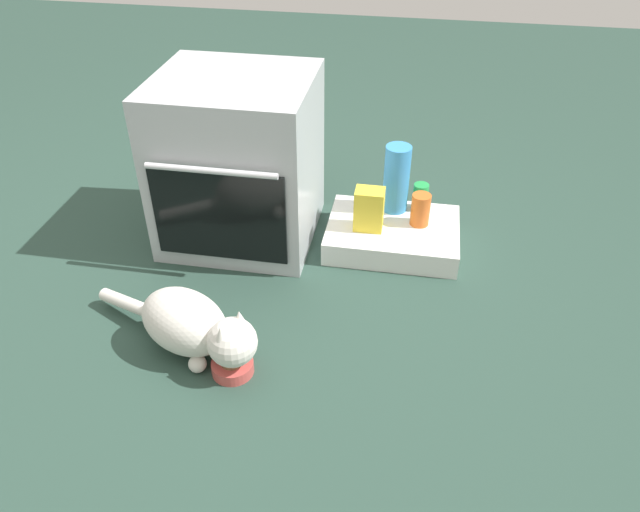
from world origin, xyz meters
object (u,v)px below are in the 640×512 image
at_px(water_bottle, 396,179).
at_px(snack_bag, 369,209).
at_px(cat, 193,326).
at_px(sauce_jar, 420,210).
at_px(soda_can, 420,197).
at_px(pantry_cabinet, 393,234).
at_px(food_bowl, 233,366).
at_px(oven, 238,161).

bearing_deg(water_bottle, snack_bag, -119.50).
distance_m(cat, water_bottle, 1.09).
bearing_deg(cat, sauce_jar, 71.33).
bearing_deg(soda_can, sauce_jar, -87.79).
height_order(cat, soda_can, cat).
relative_size(sauce_jar, snack_bag, 0.78).
bearing_deg(pantry_cabinet, sauce_jar, 13.54).
xyz_separation_m(sauce_jar, water_bottle, (-0.11, 0.10, 0.08)).
height_order(food_bowl, water_bottle, water_bottle).
bearing_deg(water_bottle, soda_can, 10.75).
bearing_deg(oven, sauce_jar, 3.09).
distance_m(oven, cat, 0.79).
relative_size(food_bowl, snack_bag, 0.79).
distance_m(oven, water_bottle, 0.67).
bearing_deg(cat, food_bowl, 0.00).
height_order(soda_can, water_bottle, water_bottle).
relative_size(pantry_cabinet, soda_can, 4.62).
bearing_deg(pantry_cabinet, cat, -128.42).
relative_size(oven, cat, 1.03).
relative_size(food_bowl, sauce_jar, 1.01).
xyz_separation_m(cat, sauce_jar, (0.72, 0.80, 0.05)).
xyz_separation_m(pantry_cabinet, soda_can, (0.10, 0.15, 0.11)).
bearing_deg(snack_bag, sauce_jar, 17.68).
height_order(sauce_jar, water_bottle, water_bottle).
bearing_deg(sauce_jar, food_bowl, -123.57).
relative_size(food_bowl, cat, 0.21).
bearing_deg(food_bowl, sauce_jar, 56.43).
height_order(oven, sauce_jar, oven).
xyz_separation_m(food_bowl, water_bottle, (0.46, 0.97, 0.22)).
xyz_separation_m(food_bowl, soda_can, (0.57, 0.99, 0.13)).
relative_size(cat, sauce_jar, 4.85).
xyz_separation_m(pantry_cabinet, snack_bag, (-0.10, -0.04, 0.14)).
bearing_deg(food_bowl, snack_bag, 65.49).
bearing_deg(sauce_jar, oven, -176.91).
bearing_deg(soda_can, oven, -167.74).
xyz_separation_m(sauce_jar, soda_can, (-0.00, 0.12, -0.01)).
bearing_deg(oven, cat, -86.66).
xyz_separation_m(food_bowl, snack_bag, (0.36, 0.80, 0.16)).
relative_size(oven, sauce_jar, 5.01).
xyz_separation_m(oven, pantry_cabinet, (0.66, 0.02, -0.30)).
relative_size(snack_bag, water_bottle, 0.60).
relative_size(cat, water_bottle, 2.26).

